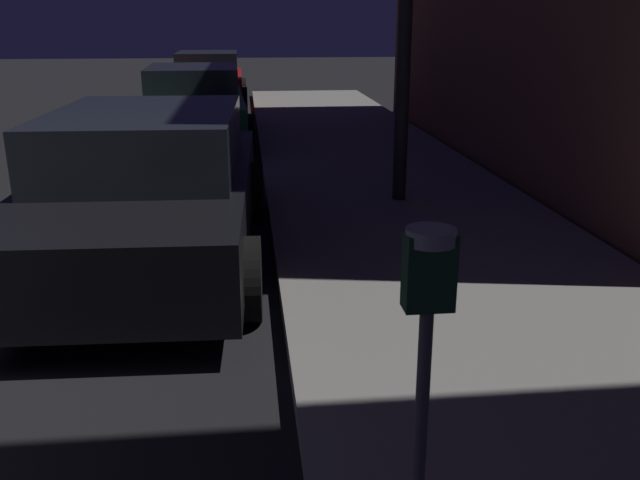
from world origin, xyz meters
name	(u,v)px	position (x,y,z in m)	size (l,w,h in m)	color
sidewalk	(588,425)	(5.60, 0.00, 0.07)	(3.20, 36.00, 0.15)	slate
parking_meter	(427,309)	(4.44, -0.75, 1.16)	(0.19, 0.19, 1.33)	#59595B
car_black	(149,187)	(2.85, 3.25, 0.72)	(2.21, 4.61, 1.43)	black
car_green	(194,106)	(2.85, 9.62, 0.71)	(2.11, 4.36, 1.43)	#19592D
car_red	(209,80)	(2.85, 15.24, 0.72)	(1.97, 4.23, 1.43)	maroon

